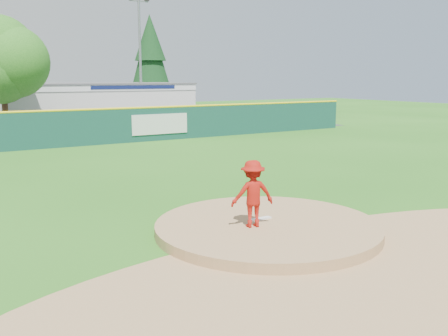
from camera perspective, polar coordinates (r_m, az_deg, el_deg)
ground at (r=12.39m, az=4.97°, el=-7.33°), size 120.00×120.00×0.00m
pitchers_mound at (r=12.39m, az=4.97°, el=-7.33°), size 5.50×5.50×0.50m
pitching_rubber at (r=12.54m, az=4.16°, el=-5.82°), size 0.60×0.15×0.04m
infield_dirt_arc at (r=10.30m, az=15.28°, el=-11.37°), size 15.40×15.40×0.01m
parking_lot at (r=37.28m, az=-20.97°, el=3.87°), size 44.00×16.00×0.02m
pitcher at (r=11.78m, az=3.29°, el=-2.95°), size 1.15×0.85×1.60m
van at (r=34.24m, az=-18.93°, el=4.69°), size 5.28×2.78×1.42m
pool_building_grp at (r=43.48m, az=-14.63°, el=7.23°), size 15.20×8.20×3.31m
fence_banners at (r=28.16m, az=-19.12°, el=4.14°), size 16.29×0.04×1.20m
outfield_fence at (r=28.43m, az=-17.49°, el=4.47°), size 40.00×0.14×2.07m
deciduous_tree at (r=34.78m, az=-24.07°, el=10.76°), size 5.60×5.60×7.36m
conifer_tree at (r=49.70m, az=-8.41°, el=12.26°), size 4.40×4.40×9.50m
light_pole_right at (r=41.69m, az=-9.56°, el=12.63°), size 1.75×0.25×10.00m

